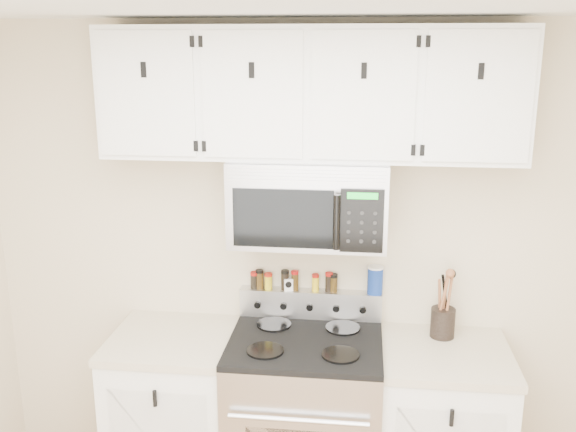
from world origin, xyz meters
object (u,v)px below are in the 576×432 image
object	(u,v)px
range	(305,421)
utensil_crock	(443,320)
salt_canister	(375,280)
microwave	(309,201)

from	to	relation	value
range	utensil_crock	bearing A→B (deg)	14.63
utensil_crock	salt_canister	xyz separation A→B (m)	(-0.35, 0.10, 0.17)
utensil_crock	salt_canister	size ratio (longest dim) A/B	2.38
range	salt_canister	xyz separation A→B (m)	(0.34, 0.28, 0.69)
microwave	salt_canister	size ratio (longest dim) A/B	5.04
utensil_crock	salt_canister	distance (m)	0.40
range	microwave	xyz separation A→B (m)	(0.00, 0.13, 1.14)
range	salt_canister	bearing A→B (deg)	39.70
utensil_crock	microwave	bearing A→B (deg)	-175.61
microwave	salt_canister	xyz separation A→B (m)	(0.34, 0.16, -0.45)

